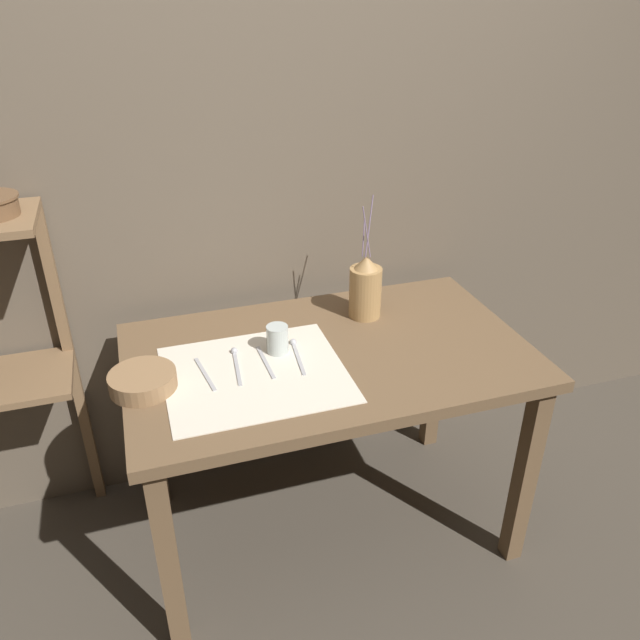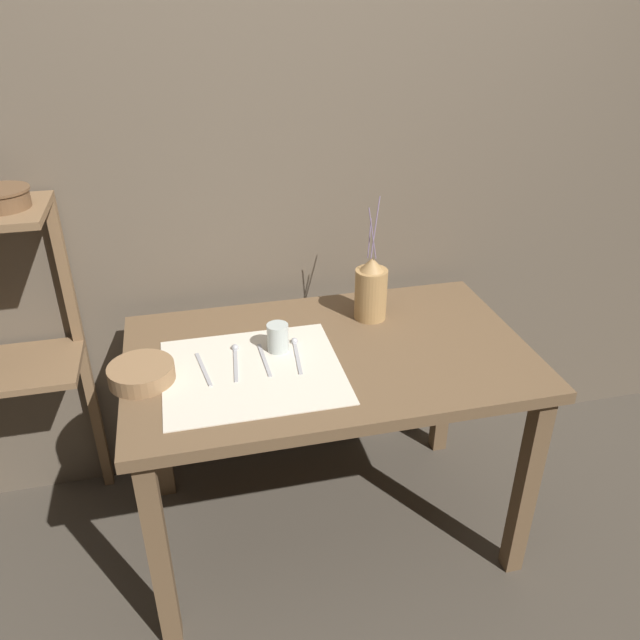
% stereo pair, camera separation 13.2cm
% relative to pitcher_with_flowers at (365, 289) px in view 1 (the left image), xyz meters
% --- Properties ---
extents(ground_plane, '(12.00, 12.00, 0.00)m').
position_rel_pitcher_with_flowers_xyz_m(ground_plane, '(-0.20, -0.19, -0.90)').
color(ground_plane, '#473F35').
extents(stone_wall_back, '(7.00, 0.06, 2.40)m').
position_rel_pitcher_with_flowers_xyz_m(stone_wall_back, '(-0.20, 0.31, 0.30)').
color(stone_wall_back, brown).
rests_on(stone_wall_back, ground_plane).
extents(wooden_table, '(1.31, 0.79, 0.79)m').
position_rel_pitcher_with_flowers_xyz_m(wooden_table, '(-0.20, -0.19, -0.21)').
color(wooden_table, brown).
rests_on(wooden_table, ground_plane).
extents(linen_cloth, '(0.55, 0.49, 0.00)m').
position_rel_pitcher_with_flowers_xyz_m(linen_cloth, '(-0.46, -0.26, -0.11)').
color(linen_cloth, beige).
rests_on(linen_cloth, wooden_table).
extents(pitcher_with_flowers, '(0.11, 0.11, 0.44)m').
position_rel_pitcher_with_flowers_xyz_m(pitcher_with_flowers, '(0.00, 0.00, 0.00)').
color(pitcher_with_flowers, '#A87F4C').
rests_on(pitcher_with_flowers, wooden_table).
extents(wooden_bowl, '(0.20, 0.20, 0.05)m').
position_rel_pitcher_with_flowers_xyz_m(wooden_bowl, '(-0.79, -0.23, -0.08)').
color(wooden_bowl, '#8E6B47').
rests_on(wooden_bowl, wooden_table).
extents(glass_tumbler_near, '(0.07, 0.07, 0.09)m').
position_rel_pitcher_with_flowers_xyz_m(glass_tumbler_near, '(-0.36, -0.15, -0.06)').
color(glass_tumbler_near, '#B7C1BC').
rests_on(glass_tumbler_near, wooden_table).
extents(fork_inner, '(0.04, 0.20, 0.00)m').
position_rel_pitcher_with_flowers_xyz_m(fork_inner, '(-0.61, -0.21, -0.10)').
color(fork_inner, '#A8A8AD').
rests_on(fork_inner, wooden_table).
extents(spoon_outer, '(0.04, 0.21, 0.02)m').
position_rel_pitcher_with_flowers_xyz_m(spoon_outer, '(-0.50, -0.15, -0.10)').
color(spoon_outer, '#A8A8AD').
rests_on(spoon_outer, wooden_table).
extents(fork_outer, '(0.02, 0.20, 0.00)m').
position_rel_pitcher_with_flowers_xyz_m(fork_outer, '(-0.41, -0.20, -0.10)').
color(fork_outer, '#A8A8AD').
rests_on(fork_outer, wooden_table).
extents(spoon_inner, '(0.04, 0.21, 0.02)m').
position_rel_pitcher_with_flowers_xyz_m(spoon_inner, '(-0.30, -0.16, -0.10)').
color(spoon_inner, '#A8A8AD').
rests_on(spoon_inner, wooden_table).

